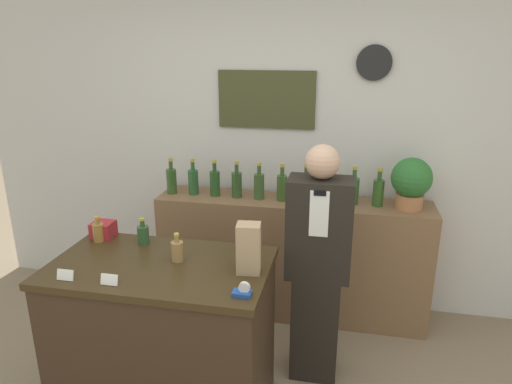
% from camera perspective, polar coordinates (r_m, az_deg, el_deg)
% --- Properties ---
extents(back_wall, '(5.20, 0.09, 2.70)m').
position_cam_1_polar(back_wall, '(3.69, 2.96, 6.06)').
color(back_wall, silver).
rests_on(back_wall, ground_plane).
extents(back_shelf, '(2.11, 0.40, 0.97)m').
position_cam_1_polar(back_shelf, '(3.70, 4.44, -8.17)').
color(back_shelf, brown).
rests_on(back_shelf, ground_plane).
extents(display_counter, '(1.21, 0.70, 0.97)m').
position_cam_1_polar(display_counter, '(2.83, -11.32, -17.58)').
color(display_counter, '#382619').
rests_on(display_counter, ground_plane).
extents(shopkeeper, '(0.40, 0.25, 1.56)m').
position_cam_1_polar(shopkeeper, '(2.92, 7.72, -9.32)').
color(shopkeeper, black).
rests_on(shopkeeper, ground_plane).
extents(potted_plant, '(0.29, 0.29, 0.38)m').
position_cam_1_polar(potted_plant, '(3.45, 18.83, 1.28)').
color(potted_plant, '#B27047').
rests_on(potted_plant, back_shelf).
extents(paper_bag, '(0.13, 0.12, 0.27)m').
position_cam_1_polar(paper_bag, '(2.39, -0.93, -7.05)').
color(paper_bag, tan).
rests_on(paper_bag, display_counter).
extents(tape_dispenser, '(0.09, 0.06, 0.07)m').
position_cam_1_polar(tape_dispenser, '(2.22, -1.67, -12.31)').
color(tape_dispenser, '#1E4799').
rests_on(tape_dispenser, display_counter).
extents(price_card_left, '(0.09, 0.02, 0.06)m').
position_cam_1_polar(price_card_left, '(2.54, -22.75, -9.54)').
color(price_card_left, white).
rests_on(price_card_left, display_counter).
extents(price_card_right, '(0.09, 0.02, 0.06)m').
position_cam_1_polar(price_card_right, '(2.42, -17.87, -10.39)').
color(price_card_right, white).
rests_on(price_card_right, display_counter).
extents(gift_box, '(0.13, 0.13, 0.10)m').
position_cam_1_polar(gift_box, '(2.99, -18.55, -4.49)').
color(gift_box, maroon).
rests_on(gift_box, display_counter).
extents(counter_bottle_0, '(0.07, 0.07, 0.16)m').
position_cam_1_polar(counter_bottle_0, '(2.94, -19.10, -4.71)').
color(counter_bottle_0, olive).
rests_on(counter_bottle_0, display_counter).
extents(counter_bottle_1, '(0.07, 0.07, 0.16)m').
position_cam_1_polar(counter_bottle_1, '(2.83, -13.92, -5.14)').
color(counter_bottle_1, '#2A4D27').
rests_on(counter_bottle_1, display_counter).
extents(counter_bottle_2, '(0.07, 0.07, 0.16)m').
position_cam_1_polar(counter_bottle_2, '(2.57, -9.82, -7.21)').
color(counter_bottle_2, olive).
rests_on(counter_bottle_2, display_counter).
extents(shelf_bottle_0, '(0.08, 0.08, 0.29)m').
position_cam_1_polar(shelf_bottle_0, '(3.71, -10.51, 1.47)').
color(shelf_bottle_0, '#2F4E21').
rests_on(shelf_bottle_0, back_shelf).
extents(shelf_bottle_1, '(0.08, 0.08, 0.29)m').
position_cam_1_polar(shelf_bottle_1, '(3.66, -7.84, 1.37)').
color(shelf_bottle_1, '#27542A').
rests_on(shelf_bottle_1, back_shelf).
extents(shelf_bottle_2, '(0.08, 0.08, 0.29)m').
position_cam_1_polar(shelf_bottle_2, '(3.60, -5.16, 1.22)').
color(shelf_bottle_2, '#264C21').
rests_on(shelf_bottle_2, back_shelf).
extents(shelf_bottle_3, '(0.08, 0.08, 0.29)m').
position_cam_1_polar(shelf_bottle_3, '(3.55, -2.42, 1.04)').
color(shelf_bottle_3, '#2D4A22').
rests_on(shelf_bottle_3, back_shelf).
extents(shelf_bottle_4, '(0.08, 0.08, 0.29)m').
position_cam_1_polar(shelf_bottle_4, '(3.51, 0.39, 0.84)').
color(shelf_bottle_4, '#355128').
rests_on(shelf_bottle_4, back_shelf).
extents(shelf_bottle_5, '(0.08, 0.08, 0.29)m').
position_cam_1_polar(shelf_bottle_5, '(3.48, 3.26, 0.65)').
color(shelf_bottle_5, '#334F21').
rests_on(shelf_bottle_5, back_shelf).
extents(shelf_bottle_6, '(0.08, 0.08, 0.29)m').
position_cam_1_polar(shelf_bottle_6, '(3.49, 6.23, 0.61)').
color(shelf_bottle_6, '#304B1F').
rests_on(shelf_bottle_6, back_shelf).
extents(shelf_bottle_7, '(0.08, 0.08, 0.29)m').
position_cam_1_polar(shelf_bottle_7, '(3.47, 9.16, 0.43)').
color(shelf_bottle_7, '#305427').
rests_on(shelf_bottle_7, back_shelf).
extents(shelf_bottle_8, '(0.08, 0.08, 0.29)m').
position_cam_1_polar(shelf_bottle_8, '(3.48, 12.10, 0.26)').
color(shelf_bottle_8, '#2A5322').
rests_on(shelf_bottle_8, back_shelf).
extents(shelf_bottle_9, '(0.08, 0.08, 0.29)m').
position_cam_1_polar(shelf_bottle_9, '(3.47, 15.04, 0.03)').
color(shelf_bottle_9, '#2E5220').
rests_on(shelf_bottle_9, back_shelf).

